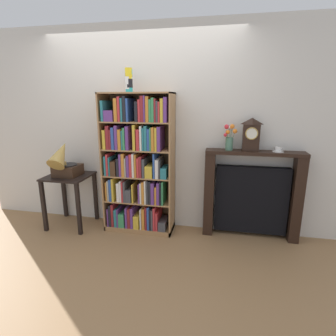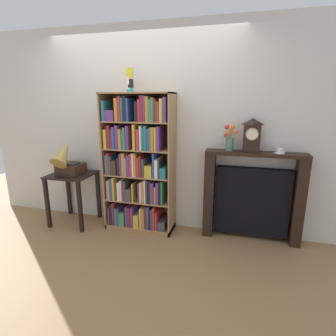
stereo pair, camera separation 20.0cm
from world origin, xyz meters
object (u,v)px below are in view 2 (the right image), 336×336
at_px(gramophone, 67,160).
at_px(flower_vase, 230,139).
at_px(side_table_left, 73,186).
at_px(fireplace_mantel, 252,197).
at_px(cup_stack, 130,80).
at_px(bookshelf, 138,167).
at_px(mantel_clock, 252,135).
at_px(teacup_with_saucer, 280,151).

distance_m(gramophone, flower_vase, 2.10).
height_order(side_table_left, fireplace_mantel, fireplace_mantel).
bearing_deg(fireplace_mantel, flower_vase, -176.16).
bearing_deg(cup_stack, gramophone, -169.78).
xyz_separation_m(bookshelf, mantel_clock, (1.37, 0.08, 0.44)).
relative_size(gramophone, flower_vase, 1.66).
bearing_deg(mantel_clock, bookshelf, -176.59).
height_order(bookshelf, cup_stack, cup_stack).
bearing_deg(teacup_with_saucer, mantel_clock, -179.54).
bearing_deg(bookshelf, gramophone, -171.31).
bearing_deg(teacup_with_saucer, flower_vase, -179.82).
bearing_deg(fireplace_mantel, cup_stack, -176.53).
bearing_deg(mantel_clock, teacup_with_saucer, 0.46).
distance_m(gramophone, fireplace_mantel, 2.41).
distance_m(cup_stack, gramophone, 1.32).
distance_m(bookshelf, flower_vase, 1.19).
distance_m(gramophone, teacup_with_saucer, 2.64).
relative_size(cup_stack, gramophone, 0.54).
bearing_deg(mantel_clock, gramophone, -174.42).
bearing_deg(fireplace_mantel, teacup_with_saucer, -4.22).
bearing_deg(side_table_left, fireplace_mantel, 4.26).
relative_size(flower_vase, teacup_with_saucer, 2.42).
xyz_separation_m(bookshelf, teacup_with_saucer, (1.68, 0.08, 0.27)).
relative_size(cup_stack, flower_vase, 0.89).
xyz_separation_m(cup_stack, mantel_clock, (1.45, 0.07, -0.62)).
xyz_separation_m(fireplace_mantel, flower_vase, (-0.31, -0.02, 0.71)).
height_order(flower_vase, teacup_with_saucer, flower_vase).
xyz_separation_m(gramophone, mantel_clock, (2.31, 0.23, 0.38)).
distance_m(flower_vase, teacup_with_saucer, 0.57).
xyz_separation_m(side_table_left, flower_vase, (2.07, 0.16, 0.71)).
bearing_deg(mantel_clock, side_table_left, -176.15).
distance_m(side_table_left, flower_vase, 2.19).
distance_m(cup_stack, side_table_left, 1.62).
bearing_deg(side_table_left, cup_stack, 5.64).
bearing_deg(side_table_left, bookshelf, 4.48).
bearing_deg(teacup_with_saucer, bookshelf, -177.15).
distance_m(fireplace_mantel, mantel_clock, 0.76).
xyz_separation_m(bookshelf, flower_vase, (1.12, 0.08, 0.39)).
relative_size(mantel_clock, flower_vase, 1.24).
xyz_separation_m(side_table_left, mantel_clock, (2.31, 0.16, 0.75)).
bearing_deg(gramophone, mantel_clock, 5.58).
height_order(gramophone, mantel_clock, mantel_clock).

